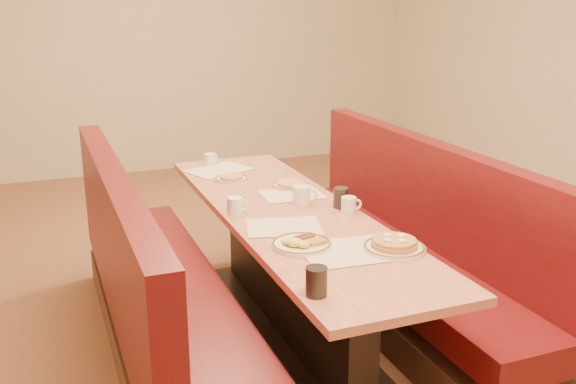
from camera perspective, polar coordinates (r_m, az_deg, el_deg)
name	(u,v)px	position (r m, az deg, el deg)	size (l,w,h in m)	color
ground	(289,337)	(3.71, 0.08, -12.75)	(8.00, 8.00, 0.00)	#9E6647
diner_table	(289,276)	(3.54, 0.08, -7.46)	(0.70, 2.50, 0.75)	black
booth_left	(155,300)	(3.37, -11.73, -9.39)	(0.55, 2.50, 1.05)	#4C3326
booth_right	(404,259)	(3.85, 10.31, -5.88)	(0.55, 2.50, 1.05)	#4C3326
placemat_near_left	(284,227)	(3.15, -0.37, -3.11)	(0.36, 0.27, 0.00)	beige
placemat_near_right	(350,251)	(2.87, 5.56, -5.25)	(0.43, 0.32, 0.00)	beige
placemat_far_left	(219,170)	(4.23, -6.19, 1.97)	(0.39, 0.29, 0.00)	beige
placemat_far_right	(292,195)	(3.67, 0.35, -0.23)	(0.34, 0.26, 0.00)	beige
pancake_plate	(394,246)	(2.91, 9.43, -4.73)	(0.28, 0.28, 0.06)	white
eggs_plate	(301,244)	(2.91, 1.18, -4.61)	(0.27, 0.27, 0.06)	white
extra_plate_mid	(291,185)	(3.81, 0.23, 0.61)	(0.23, 0.23, 0.05)	white
extra_plate_far	(231,178)	(3.98, -5.08, 1.22)	(0.21, 0.21, 0.04)	white
coffee_mug_a	(349,205)	(3.38, 5.46, -1.12)	(0.11, 0.08, 0.08)	white
coffee_mug_b	(236,205)	(3.35, -4.68, -1.19)	(0.12, 0.08, 0.09)	white
coffee_mug_c	(302,195)	(3.50, 1.28, -0.25)	(0.13, 0.10, 0.10)	white
coffee_mug_d	(210,159)	(4.36, -6.92, 2.90)	(0.10, 0.08, 0.08)	white
soda_tumbler_near	(316,282)	(2.44, 2.54, -7.96)	(0.08, 0.08, 0.12)	black
soda_tumbler_mid	(341,198)	(3.45, 4.72, -0.51)	(0.08, 0.08, 0.11)	black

